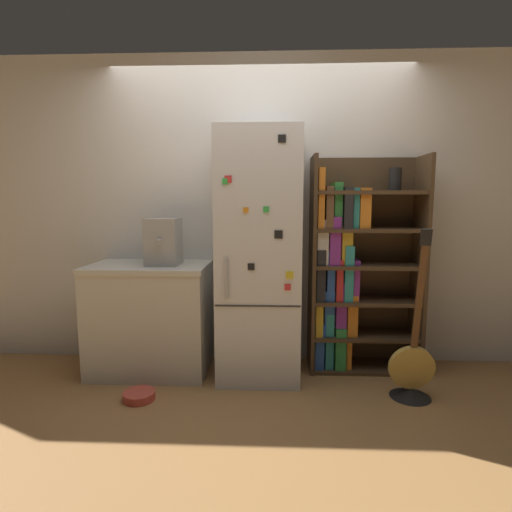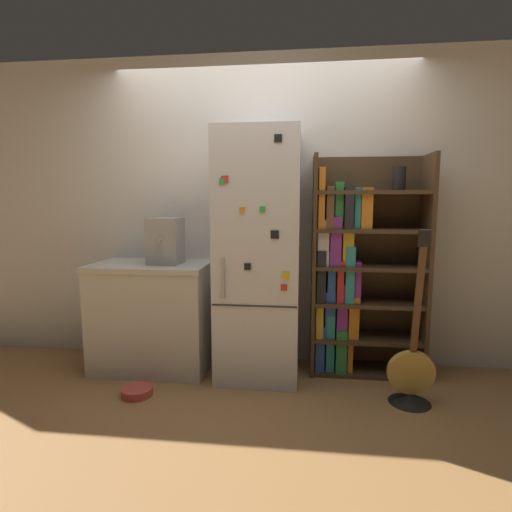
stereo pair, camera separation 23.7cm
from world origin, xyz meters
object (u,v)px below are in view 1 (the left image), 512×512
at_px(refrigerator, 259,256).
at_px(guitar, 411,374).
at_px(espresso_machine, 163,242).
at_px(pet_bowl, 139,395).
at_px(bookshelf, 349,271).

relative_size(refrigerator, guitar, 1.58).
bearing_deg(espresso_machine, guitar, -11.67).
relative_size(guitar, pet_bowl, 5.41).
relative_size(bookshelf, espresso_machine, 4.72).
bearing_deg(espresso_machine, refrigerator, -0.92).
xyz_separation_m(refrigerator, guitar, (1.10, -0.37, -0.79)).
height_order(bookshelf, guitar, bookshelf).
bearing_deg(refrigerator, bookshelf, 12.25).
bearing_deg(guitar, pet_bowl, -176.58).
bearing_deg(espresso_machine, bookshelf, 5.63).
relative_size(refrigerator, espresso_machine, 5.19).
relative_size(refrigerator, pet_bowl, 8.57).
bearing_deg(pet_bowl, espresso_machine, 82.09).
height_order(refrigerator, pet_bowl, refrigerator).
distance_m(bookshelf, guitar, 0.91).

